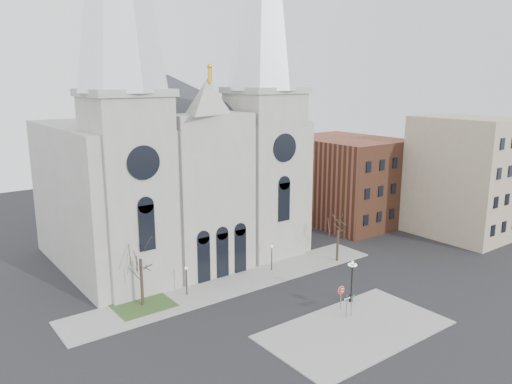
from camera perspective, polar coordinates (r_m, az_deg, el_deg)
ground at (r=51.45m, az=4.68°, el=-14.31°), size 160.00×160.00×0.00m
sidewalk_near at (r=50.21m, az=11.27°, el=-15.16°), size 18.00×10.00×0.14m
sidewalk_far at (r=59.27m, az=-2.50°, el=-10.40°), size 40.00×6.00×0.14m
grass_patch at (r=55.22m, az=-12.79°, el=-12.52°), size 6.00×5.00×0.18m
cathedral at (r=64.82m, az=-8.67°, el=8.29°), size 33.00×26.66×54.00m
bg_building_brick at (r=84.21m, az=10.14°, el=1.36°), size 14.00×18.00×14.00m
bg_building_tan at (r=80.79m, az=22.44°, el=1.55°), size 10.00×14.00×18.00m
tree_left at (r=53.13m, az=-13.08°, el=-7.15°), size 3.20×3.20×7.50m
tree_right at (r=65.55m, az=9.37°, el=-4.17°), size 3.20×3.20×6.00m
ped_lamp_left at (r=55.91m, az=-7.96°, el=-9.48°), size 0.32×0.32×3.26m
ped_lamp_right at (r=62.15m, az=1.81°, el=-7.03°), size 0.32×0.32×3.26m
stop_sign at (r=53.01m, az=9.69°, el=-11.26°), size 0.85×0.40×2.56m
globe_lamp at (r=54.42m, az=10.91°, el=-9.42°), size 1.16×1.16×4.61m
one_way_sign at (r=51.50m, az=10.33°, el=-12.35°), size 1.02×0.10×2.32m
street_name_sign at (r=52.04m, az=10.91°, el=-12.43°), size 0.65×0.31×2.18m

